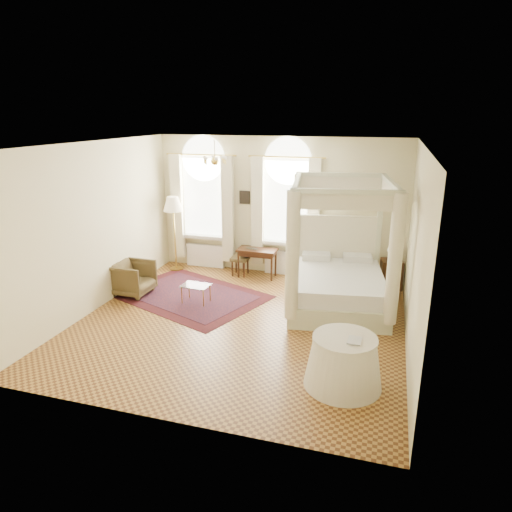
{
  "coord_description": "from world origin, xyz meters",
  "views": [
    {
      "loc": [
        2.53,
        -7.46,
        3.81
      ],
      "look_at": [
        0.2,
        0.4,
        1.23
      ],
      "focal_mm": 32.0,
      "sensor_mm": 36.0,
      "label": 1
    }
  ],
  "objects": [
    {
      "name": "chandelier",
      "position": [
        -0.9,
        1.2,
        2.91
      ],
      "size": [
        0.51,
        0.45,
        0.5
      ],
      "color": "gold",
      "rests_on": "room_walls"
    },
    {
      "name": "room_walls",
      "position": [
        0.0,
        0.0,
        1.98
      ],
      "size": [
        6.0,
        6.0,
        6.0
      ],
      "color": "beige",
      "rests_on": "ground"
    },
    {
      "name": "laptop",
      "position": [
        -0.5,
        2.53,
        0.72
      ],
      "size": [
        0.38,
        0.29,
        0.03
      ],
      "primitive_type": "imported",
      "rotation": [
        0.0,
        0.0,
        2.9
      ],
      "color": "black",
      "rests_on": "writing_desk"
    },
    {
      "name": "oriental_rug",
      "position": [
        -1.48,
        0.97,
        0.01
      ],
      "size": [
        3.67,
        3.18,
        0.01
      ],
      "color": "#441013",
      "rests_on": "ground"
    },
    {
      "name": "window_right",
      "position": [
        0.2,
        2.87,
        1.49
      ],
      "size": [
        1.62,
        0.27,
        3.29
      ],
      "color": "silver",
      "rests_on": "room_walls"
    },
    {
      "name": "coffee_table",
      "position": [
        -1.19,
        0.66,
        0.35
      ],
      "size": [
        0.59,
        0.43,
        0.39
      ],
      "color": "silver",
      "rests_on": "ground"
    },
    {
      "name": "window_left",
      "position": [
        -1.9,
        2.87,
        1.49
      ],
      "size": [
        1.62,
        0.27,
        3.29
      ],
      "color": "silver",
      "rests_on": "room_walls"
    },
    {
      "name": "canopy_bed",
      "position": [
        1.66,
        1.27,
        0.59
      ],
      "size": [
        2.31,
        2.67,
        2.6
      ],
      "color": "beige",
      "rests_on": "ground"
    },
    {
      "name": "floor_lamp",
      "position": [
        -2.54,
        2.49,
        1.59
      ],
      "size": [
        0.48,
        0.48,
        1.86
      ],
      "color": "gold",
      "rests_on": "ground"
    },
    {
      "name": "book",
      "position": [
        2.13,
        -1.61,
        0.78
      ],
      "size": [
        0.21,
        0.27,
        0.02
      ],
      "primitive_type": "imported",
      "rotation": [
        0.0,
        0.0,
        -0.06
      ],
      "color": "black",
      "rests_on": "side_table"
    },
    {
      "name": "stool",
      "position": [
        -0.84,
        2.55,
        0.39
      ],
      "size": [
        0.41,
        0.41,
        0.46
      ],
      "color": "#4A3C20",
      "rests_on": "ground"
    },
    {
      "name": "wall_pictures",
      "position": [
        0.09,
        2.97,
        1.89
      ],
      "size": [
        2.54,
        0.03,
        0.39
      ],
      "color": "black",
      "rests_on": "room_walls"
    },
    {
      "name": "nightstand_lamp",
      "position": [
        2.72,
        2.71,
        0.96
      ],
      "size": [
        0.3,
        0.3,
        0.44
      ],
      "color": "gold",
      "rests_on": "nightstand"
    },
    {
      "name": "writing_desk",
      "position": [
        -0.41,
        2.55,
        0.6
      ],
      "size": [
        0.94,
        0.5,
        0.7
      ],
      "color": "#3A1D10",
      "rests_on": "ground"
    },
    {
      "name": "nightstand",
      "position": [
        2.7,
        2.7,
        0.33
      ],
      "size": [
        0.53,
        0.49,
        0.66
      ],
      "primitive_type": "cube",
      "rotation": [
        0.0,
        0.0,
        0.17
      ],
      "color": "#3A1D10",
      "rests_on": "ground"
    },
    {
      "name": "side_table",
      "position": [
        2.09,
        -1.53,
        0.38
      ],
      "size": [
        1.13,
        1.13,
        0.77
      ],
      "color": "white",
      "rests_on": "ground"
    },
    {
      "name": "ground",
      "position": [
        0.0,
        0.0,
        0.0
      ],
      "size": [
        6.0,
        6.0,
        0.0
      ],
      "primitive_type": "plane",
      "color": "olive",
      "rests_on": "ground"
    },
    {
      "name": "armchair",
      "position": [
        -2.7,
        0.72,
        0.37
      ],
      "size": [
        0.82,
        0.8,
        0.73
      ],
      "primitive_type": "imported",
      "rotation": [
        0.0,
        0.0,
        1.55
      ],
      "color": "#483A1F",
      "rests_on": "ground"
    }
  ]
}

